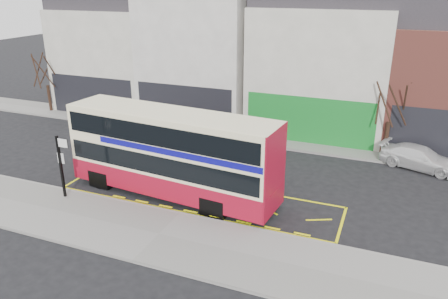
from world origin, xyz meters
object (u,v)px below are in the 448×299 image
at_px(bus_stop_post, 61,161).
at_px(car_silver, 116,118).
at_px(double_decker_bus, 172,153).
at_px(car_white, 420,158).
at_px(street_tree_left, 44,62).
at_px(car_grey, 233,136).
at_px(street_tree_right, 393,92).

xyz_separation_m(bus_stop_post, car_silver, (-4.16, 10.28, -1.27)).
height_order(double_decker_bus, car_silver, double_decker_bus).
bearing_deg(car_white, street_tree_left, 104.48).
height_order(bus_stop_post, car_grey, bus_stop_post).
bearing_deg(bus_stop_post, car_white, 33.46).
bearing_deg(double_decker_bus, car_grey, 92.50).
distance_m(bus_stop_post, car_grey, 11.08).
bearing_deg(car_silver, double_decker_bus, -123.65).
xyz_separation_m(double_decker_bus, street_tree_right, (9.54, 9.41, 1.78)).
bearing_deg(street_tree_left, car_white, -2.54).
distance_m(car_silver, car_grey, 9.23).
distance_m(car_silver, street_tree_right, 18.75).
xyz_separation_m(car_grey, car_white, (11.10, 0.82, -0.12)).
bearing_deg(street_tree_right, car_silver, -175.26).
xyz_separation_m(double_decker_bus, bus_stop_post, (-4.70, -2.40, -0.23)).
relative_size(car_silver, street_tree_left, 0.74).
relative_size(car_grey, street_tree_right, 0.77).
distance_m(double_decker_bus, car_white, 14.19).
bearing_deg(car_white, street_tree_right, 74.95).
bearing_deg(street_tree_left, street_tree_right, -0.07).
bearing_deg(car_grey, bus_stop_post, 153.59).
relative_size(car_silver, street_tree_right, 0.76).
bearing_deg(double_decker_bus, bus_stop_post, -147.61).
xyz_separation_m(bus_stop_post, car_grey, (5.06, 9.78, -1.28)).
xyz_separation_m(double_decker_bus, street_tree_left, (-16.35, 9.44, 1.85)).
relative_size(bus_stop_post, street_tree_left, 0.52).
distance_m(car_silver, street_tree_left, 8.36).
xyz_separation_m(car_grey, street_tree_left, (-16.71, 2.06, 3.36)).
bearing_deg(street_tree_left, car_silver, -11.73).
xyz_separation_m(bus_stop_post, car_white, (16.16, 10.60, -1.40)).
bearing_deg(car_silver, bus_stop_post, -149.97).
bearing_deg(car_white, bus_stop_post, 140.30).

